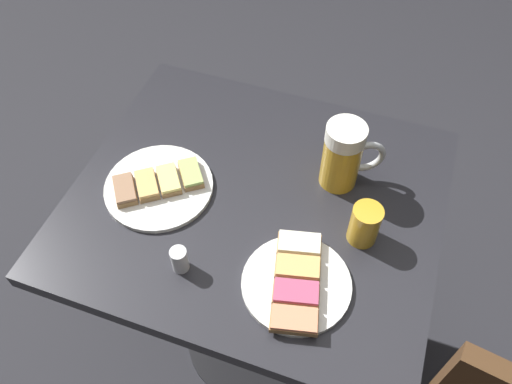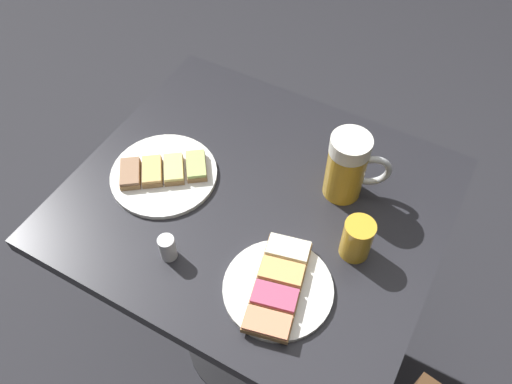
{
  "view_description": "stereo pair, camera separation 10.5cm",
  "coord_description": "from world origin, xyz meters",
  "px_view_note": "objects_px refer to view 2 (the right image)",
  "views": [
    {
      "loc": [
        0.21,
        -0.6,
        1.6
      ],
      "look_at": [
        0.0,
        0.0,
        0.76
      ],
      "focal_mm": 35.88,
      "sensor_mm": 36.0,
      "label": 1
    },
    {
      "loc": [
        0.31,
        -0.56,
        1.6
      ],
      "look_at": [
        0.0,
        0.0,
        0.76
      ],
      "focal_mm": 35.88,
      "sensor_mm": 36.0,
      "label": 2
    }
  ],
  "objects_px": {
    "beer_glass_small": "(357,239)",
    "plate_near": "(164,173)",
    "plate_far": "(278,287)",
    "salt_shaker": "(168,248)",
    "beer_mug": "(348,167)"
  },
  "relations": [
    {
      "from": "plate_near",
      "to": "plate_far",
      "type": "xyz_separation_m",
      "value": [
        0.34,
        -0.12,
        0.0
      ]
    },
    {
      "from": "plate_far",
      "to": "beer_glass_small",
      "type": "bearing_deg",
      "value": 57.89
    },
    {
      "from": "beer_mug",
      "to": "beer_glass_small",
      "type": "distance_m",
      "value": 0.15
    },
    {
      "from": "plate_far",
      "to": "beer_mug",
      "type": "bearing_deg",
      "value": 86.85
    },
    {
      "from": "plate_near",
      "to": "beer_glass_small",
      "type": "bearing_deg",
      "value": 3.04
    },
    {
      "from": "plate_far",
      "to": "salt_shaker",
      "type": "bearing_deg",
      "value": -170.51
    },
    {
      "from": "plate_far",
      "to": "beer_glass_small",
      "type": "xyz_separation_m",
      "value": [
        0.09,
        0.14,
        0.03
      ]
    },
    {
      "from": "plate_near",
      "to": "plate_far",
      "type": "distance_m",
      "value": 0.36
    },
    {
      "from": "plate_near",
      "to": "salt_shaker",
      "type": "distance_m",
      "value": 0.2
    },
    {
      "from": "beer_glass_small",
      "to": "plate_near",
      "type": "bearing_deg",
      "value": -176.96
    },
    {
      "from": "plate_far",
      "to": "beer_glass_small",
      "type": "height_order",
      "value": "beer_glass_small"
    },
    {
      "from": "plate_near",
      "to": "beer_mug",
      "type": "bearing_deg",
      "value": 22.91
    },
    {
      "from": "plate_far",
      "to": "beer_mug",
      "type": "distance_m",
      "value": 0.28
    },
    {
      "from": "beer_mug",
      "to": "salt_shaker",
      "type": "height_order",
      "value": "beer_mug"
    },
    {
      "from": "plate_far",
      "to": "salt_shaker",
      "type": "relative_size",
      "value": 3.84
    }
  ]
}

